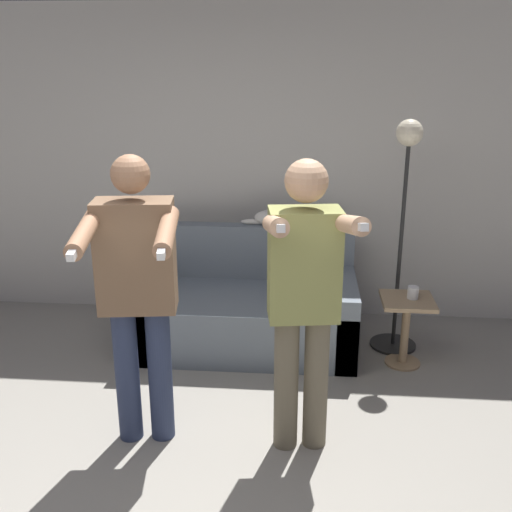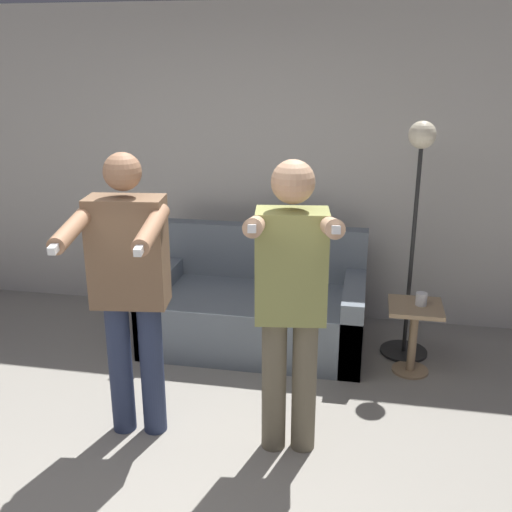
{
  "view_description": "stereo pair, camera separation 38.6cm",
  "coord_description": "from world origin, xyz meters",
  "px_view_note": "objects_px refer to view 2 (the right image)",
  "views": [
    {
      "loc": [
        0.63,
        -2.3,
        2.18
      ],
      "look_at": [
        0.32,
        1.35,
        0.95
      ],
      "focal_mm": 42.0,
      "sensor_mm": 36.0,
      "label": 1
    },
    {
      "loc": [
        1.01,
        -2.25,
        2.18
      ],
      "look_at": [
        0.32,
        1.35,
        0.95
      ],
      "focal_mm": 42.0,
      "sensor_mm": 36.0,
      "label": 2
    }
  ],
  "objects_px": {
    "person_right": "(291,293)",
    "cup": "(421,299)",
    "couch": "(256,310)",
    "floor_lamp": "(416,206)",
    "person_left": "(129,281)",
    "side_table": "(414,326)",
    "cat": "(293,218)"
  },
  "relations": [
    {
      "from": "person_right",
      "to": "cat",
      "type": "distance_m",
      "value": 1.67
    },
    {
      "from": "person_right",
      "to": "cup",
      "type": "height_order",
      "value": "person_right"
    },
    {
      "from": "cat",
      "to": "side_table",
      "type": "bearing_deg",
      "value": -31.89
    },
    {
      "from": "person_left",
      "to": "floor_lamp",
      "type": "distance_m",
      "value": 2.13
    },
    {
      "from": "person_left",
      "to": "person_right",
      "type": "bearing_deg",
      "value": -7.47
    },
    {
      "from": "cup",
      "to": "person_left",
      "type": "bearing_deg",
      "value": -147.76
    },
    {
      "from": "couch",
      "to": "cup",
      "type": "height_order",
      "value": "couch"
    },
    {
      "from": "cup",
      "to": "floor_lamp",
      "type": "bearing_deg",
      "value": 104.02
    },
    {
      "from": "couch",
      "to": "person_right",
      "type": "bearing_deg",
      "value": -71.51
    },
    {
      "from": "couch",
      "to": "floor_lamp",
      "type": "height_order",
      "value": "floor_lamp"
    },
    {
      "from": "person_right",
      "to": "cat",
      "type": "height_order",
      "value": "person_right"
    },
    {
      "from": "couch",
      "to": "person_left",
      "type": "height_order",
      "value": "person_left"
    },
    {
      "from": "cat",
      "to": "cup",
      "type": "xyz_separation_m",
      "value": [
        0.99,
        -0.58,
        -0.39
      ]
    },
    {
      "from": "cat",
      "to": "cup",
      "type": "relative_size",
      "value": 5.68
    },
    {
      "from": "person_left",
      "to": "person_right",
      "type": "height_order",
      "value": "person_left"
    },
    {
      "from": "person_right",
      "to": "cup",
      "type": "relative_size",
      "value": 18.63
    },
    {
      "from": "person_left",
      "to": "floor_lamp",
      "type": "relative_size",
      "value": 0.96
    },
    {
      "from": "couch",
      "to": "side_table",
      "type": "bearing_deg",
      "value": -12.11
    },
    {
      "from": "person_left",
      "to": "cup",
      "type": "bearing_deg",
      "value": 24.79
    },
    {
      "from": "couch",
      "to": "floor_lamp",
      "type": "bearing_deg",
      "value": 1.59
    },
    {
      "from": "cat",
      "to": "person_right",
      "type": "bearing_deg",
      "value": -82.91
    },
    {
      "from": "couch",
      "to": "floor_lamp",
      "type": "xyz_separation_m",
      "value": [
        1.16,
        0.03,
        0.89
      ]
    },
    {
      "from": "person_left",
      "to": "side_table",
      "type": "bearing_deg",
      "value": 25.03
    },
    {
      "from": "side_table",
      "to": "cat",
      "type": "bearing_deg",
      "value": 148.11
    },
    {
      "from": "floor_lamp",
      "to": "cup",
      "type": "distance_m",
      "value": 0.67
    },
    {
      "from": "couch",
      "to": "person_left",
      "type": "bearing_deg",
      "value": -109.89
    },
    {
      "from": "cat",
      "to": "floor_lamp",
      "type": "xyz_separation_m",
      "value": [
        0.92,
        -0.31,
        0.21
      ]
    },
    {
      "from": "person_right",
      "to": "side_table",
      "type": "bearing_deg",
      "value": 46.71
    },
    {
      "from": "floor_lamp",
      "to": "person_left",
      "type": "bearing_deg",
      "value": -140.45
    },
    {
      "from": "floor_lamp",
      "to": "person_right",
      "type": "bearing_deg",
      "value": -117.95
    },
    {
      "from": "person_left",
      "to": "floor_lamp",
      "type": "bearing_deg",
      "value": 32.11
    },
    {
      "from": "couch",
      "to": "person_left",
      "type": "distance_m",
      "value": 1.57
    }
  ]
}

